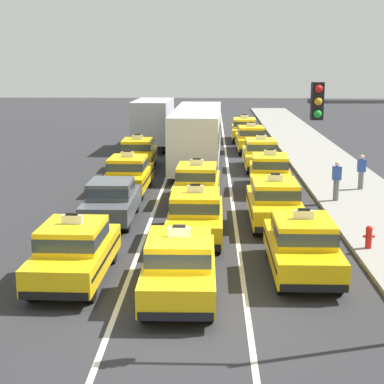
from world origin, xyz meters
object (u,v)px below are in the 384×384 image
taxi_center_second (196,215)px  taxi_center_third (197,183)px  fire_hydrant (369,236)px  box_truck_left_fifth (154,122)px  pedestrian_near_crosswalk (361,172)px  bus_center_fourth (197,134)px  taxi_right_nearest (302,245)px  sedan_left_second (111,200)px  pedestrian_mid_block (337,181)px  taxi_right_third (270,172)px  taxi_left_sixth (160,124)px  taxi_right_second (274,202)px  taxi_left_fourth (138,153)px  taxi_right_sixth (244,129)px  taxi_left_nearest (74,250)px  taxi_right_fourth (261,153)px  taxi_center_nearest (180,265)px  taxi_right_fifth (251,138)px  taxi_left_third (128,174)px

taxi_center_second → taxi_center_third: size_ratio=0.99×
taxi_center_second → fire_hydrant: bearing=-12.6°
box_truck_left_fifth → pedestrian_near_crosswalk: bearing=-52.2°
taxi_center_second → bus_center_fourth: bearing=91.2°
bus_center_fourth → taxi_right_nearest: 18.33m
sedan_left_second → pedestrian_mid_block: size_ratio=2.60×
taxi_right_third → taxi_left_sixth: bearing=108.4°
taxi_right_second → taxi_left_fourth: bearing=119.2°
taxi_right_sixth → taxi_left_nearest: bearing=-101.8°
box_truck_left_fifth → taxi_right_fourth: 10.38m
box_truck_left_fifth → taxi_right_third: (6.56, -13.48, -0.90)m
taxi_right_fourth → pedestrian_near_crosswalk: 7.11m
box_truck_left_fifth → taxi_right_second: 20.55m
taxi_right_nearest → taxi_right_second: same height
taxi_center_nearest → taxi_right_third: (3.48, 13.29, 0.00)m
taxi_left_fourth → sedan_left_second: bearing=-88.4°
taxi_right_third → taxi_right_sixth: same height
taxi_left_nearest → box_truck_left_fifth: (-0.13, 25.65, 0.90)m
box_truck_left_fifth → taxi_left_sixth: size_ratio=1.53×
taxi_left_sixth → taxi_center_second: 28.58m
taxi_center_second → taxi_center_third: (-0.08, 5.33, 0.00)m
taxi_right_nearest → taxi_right_fifth: bearing=90.1°
taxi_center_nearest → taxi_right_second: 7.84m
taxi_center_third → pedestrian_mid_block: 5.85m
box_truck_left_fifth → taxi_right_second: size_ratio=1.54×
taxi_center_nearest → bus_center_fourth: bus_center_fourth is taller
taxi_center_nearest → taxi_left_fourth: bearing=99.9°
taxi_center_third → taxi_right_second: (2.93, -3.29, 0.00)m
bus_center_fourth → taxi_right_sixth: size_ratio=2.44×
box_truck_left_fifth → taxi_center_second: 21.88m
box_truck_left_fifth → pedestrian_mid_block: bearing=-60.5°
pedestrian_mid_block → taxi_center_nearest: bearing=-119.6°
taxi_left_sixth → bus_center_fourth: (3.25, -13.69, 0.94)m
taxi_left_third → pedestrian_near_crosswalk: taxi_left_third is taller
taxi_left_nearest → taxi_center_nearest: (2.96, -1.12, 0.00)m
taxi_left_nearest → bus_center_fourth: 18.97m
bus_center_fourth → taxi_right_fifth: 6.37m
taxi_left_nearest → box_truck_left_fifth: size_ratio=0.65×
taxi_center_second → sedan_left_second: bearing=144.5°
taxi_center_nearest → taxi_left_third: bearing=103.4°
taxi_right_fourth → taxi_right_fifth: bearing=91.4°
box_truck_left_fifth → taxi_right_sixth: size_ratio=1.53×
taxi_center_second → taxi_center_third: 5.33m
box_truck_left_fifth → fire_hydrant: 24.52m
taxi_left_third → pedestrian_near_crosswalk: bearing=2.4°
taxi_left_third → pedestrian_mid_block: (9.01, -1.90, 0.11)m
pedestrian_near_crosswalk → taxi_right_nearest: bearing=-110.8°
taxi_left_sixth → taxi_right_second: bearing=-76.4°
taxi_right_fourth → taxi_right_third: bearing=-90.0°
taxi_right_sixth → fire_hydrant: (2.61, -26.57, -0.33)m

